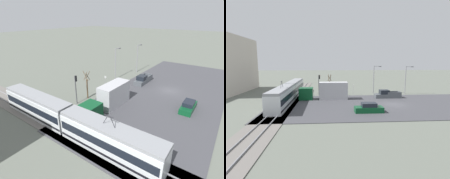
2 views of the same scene
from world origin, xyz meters
The scene contains 12 objects.
ground_plane centered at (0.00, 0.00, 0.00)m, with size 320.00×320.00×0.00m, color #60665B.
road_surface centered at (0.00, 0.00, 0.04)m, with size 19.09×45.67×0.08m.
rail_bed centered at (0.00, 20.37, 0.05)m, with size 72.94×4.40×0.22m.
light_rail_tram centered at (6.22, 20.37, 1.72)m, with size 25.41×2.55×4.52m.
box_truck centered at (5.67, 12.43, 1.77)m, with size 2.47×10.21×3.65m.
pickup_truck centered at (6.25, -1.02, 0.76)m, with size 1.91×5.73×1.79m.
sedan_car_0 centered at (-4.93, 5.85, 0.70)m, with size 1.76×4.47×1.51m.
traffic_light_pole centered at (11.01, 14.26, 3.21)m, with size 0.28×0.47×4.92m.
street_tree centered at (10.98, 11.70, 2.33)m, with size 1.21×1.00×5.11m.
street_lamp_near_crossing centered at (12.70, 0.12, 4.15)m, with size 0.36×1.95×7.09m.
street_lamp_mid_block centered at (11.27, -7.64, 4.12)m, with size 0.36×1.95×7.02m.
no_parking_sign centered at (11.43, 5.83, 1.49)m, with size 0.32×0.08×2.47m.
Camera 1 is at (-9.15, 32.39, 13.89)m, focal length 28.00 mm.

